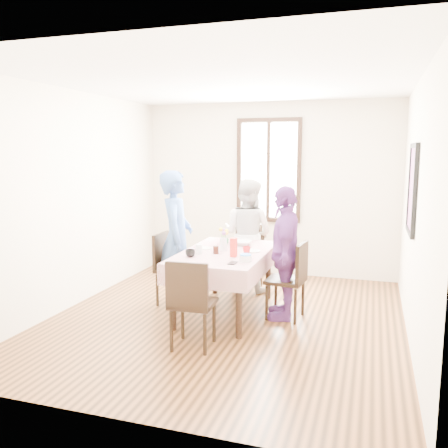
% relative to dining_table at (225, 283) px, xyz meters
% --- Properties ---
extents(ground, '(4.50, 4.50, 0.00)m').
position_rel_dining_table_xyz_m(ground, '(0.07, -0.20, -0.38)').
color(ground, black).
rests_on(ground, ground).
extents(back_wall, '(4.00, 0.00, 4.00)m').
position_rel_dining_table_xyz_m(back_wall, '(0.07, 2.05, 0.98)').
color(back_wall, beige).
rests_on(back_wall, ground).
extents(right_wall, '(0.00, 4.50, 4.50)m').
position_rel_dining_table_xyz_m(right_wall, '(2.07, -0.20, 0.98)').
color(right_wall, beige).
rests_on(right_wall, ground).
extents(window_frame, '(1.02, 0.06, 1.62)m').
position_rel_dining_table_xyz_m(window_frame, '(0.07, 2.03, 1.27)').
color(window_frame, black).
rests_on(window_frame, back_wall).
extents(window_pane, '(0.90, 0.02, 1.50)m').
position_rel_dining_table_xyz_m(window_pane, '(0.07, 2.04, 1.27)').
color(window_pane, white).
rests_on(window_pane, back_wall).
extents(art_poster, '(0.04, 0.76, 0.96)m').
position_rel_dining_table_xyz_m(art_poster, '(2.05, 0.10, 1.18)').
color(art_poster, red).
rests_on(art_poster, right_wall).
extents(dining_table, '(0.87, 1.55, 0.75)m').
position_rel_dining_table_xyz_m(dining_table, '(0.00, 0.00, 0.00)').
color(dining_table, black).
rests_on(dining_table, ground).
extents(tablecloth, '(0.99, 1.67, 0.01)m').
position_rel_dining_table_xyz_m(tablecloth, '(0.00, 0.00, 0.38)').
color(tablecloth, '#5A0213').
rests_on(tablecloth, dining_table).
extents(chair_left, '(0.43, 0.43, 0.91)m').
position_rel_dining_table_xyz_m(chair_left, '(-0.72, 0.15, 0.08)').
color(chair_left, black).
rests_on(chair_left, ground).
extents(chair_right, '(0.46, 0.46, 0.91)m').
position_rel_dining_table_xyz_m(chair_right, '(0.72, 0.05, 0.08)').
color(chair_right, black).
rests_on(chair_right, ground).
extents(chair_far, '(0.46, 0.46, 0.91)m').
position_rel_dining_table_xyz_m(chair_far, '(0.00, 1.07, 0.08)').
color(chair_far, black).
rests_on(chair_far, ground).
extents(chair_near, '(0.45, 0.45, 0.91)m').
position_rel_dining_table_xyz_m(chair_near, '(0.00, -1.07, 0.08)').
color(chair_near, black).
rests_on(chair_near, ground).
extents(person_left, '(0.56, 0.71, 1.71)m').
position_rel_dining_table_xyz_m(person_left, '(-0.71, 0.15, 0.48)').
color(person_left, '#3D5D9B').
rests_on(person_left, ground).
extents(person_far, '(0.89, 0.77, 1.57)m').
position_rel_dining_table_xyz_m(person_far, '(0.00, 1.05, 0.41)').
color(person_far, beige).
rests_on(person_far, ground).
extents(person_right, '(0.51, 0.96, 1.56)m').
position_rel_dining_table_xyz_m(person_right, '(0.71, 0.05, 0.40)').
color(person_right, '#65307A').
rests_on(person_right, ground).
extents(mug_black, '(0.14, 0.14, 0.09)m').
position_rel_dining_table_xyz_m(mug_black, '(-0.28, -0.42, 0.43)').
color(mug_black, black).
rests_on(mug_black, tablecloth).
extents(mug_flag, '(0.12, 0.12, 0.09)m').
position_rel_dining_table_xyz_m(mug_flag, '(0.29, -0.08, 0.43)').
color(mug_flag, red).
rests_on(mug_flag, tablecloth).
extents(mug_green, '(0.14, 0.14, 0.09)m').
position_rel_dining_table_xyz_m(mug_green, '(-0.13, 0.36, 0.43)').
color(mug_green, '#0C7226').
rests_on(mug_green, tablecloth).
extents(serving_bowl, '(0.25, 0.25, 0.06)m').
position_rel_dining_table_xyz_m(serving_bowl, '(0.10, 0.42, 0.42)').
color(serving_bowl, white).
rests_on(serving_bowl, tablecloth).
extents(juice_carton, '(0.07, 0.07, 0.21)m').
position_rel_dining_table_xyz_m(juice_carton, '(0.18, -0.25, 0.49)').
color(juice_carton, red).
rests_on(juice_carton, tablecloth).
extents(butter_tub, '(0.13, 0.13, 0.07)m').
position_rel_dining_table_xyz_m(butter_tub, '(0.36, -0.42, 0.42)').
color(butter_tub, white).
rests_on(butter_tub, tablecloth).
extents(jam_jar, '(0.06, 0.06, 0.09)m').
position_rel_dining_table_xyz_m(jam_jar, '(-0.06, -0.16, 0.43)').
color(jam_jar, black).
rests_on(jam_jar, tablecloth).
extents(drinking_glass, '(0.08, 0.08, 0.11)m').
position_rel_dining_table_xyz_m(drinking_glass, '(-0.25, -0.23, 0.44)').
color(drinking_glass, silver).
rests_on(drinking_glass, tablecloth).
extents(smartphone, '(0.08, 0.15, 0.01)m').
position_rel_dining_table_xyz_m(smartphone, '(0.26, -0.56, 0.39)').
color(smartphone, black).
rests_on(smartphone, tablecloth).
extents(flower_vase, '(0.08, 0.08, 0.16)m').
position_rel_dining_table_xyz_m(flower_vase, '(-0.03, 0.03, 0.47)').
color(flower_vase, silver).
rests_on(flower_vase, tablecloth).
extents(plate_left, '(0.20, 0.20, 0.01)m').
position_rel_dining_table_xyz_m(plate_left, '(-0.30, 0.07, 0.39)').
color(plate_left, white).
rests_on(plate_left, tablecloth).
extents(plate_right, '(0.20, 0.20, 0.01)m').
position_rel_dining_table_xyz_m(plate_right, '(0.31, 0.08, 0.39)').
color(plate_right, white).
rests_on(plate_right, tablecloth).
extents(plate_far, '(0.20, 0.20, 0.01)m').
position_rel_dining_table_xyz_m(plate_far, '(-0.00, 0.62, 0.39)').
color(plate_far, white).
rests_on(plate_far, tablecloth).
extents(butter_lid, '(0.12, 0.12, 0.01)m').
position_rel_dining_table_xyz_m(butter_lid, '(0.36, -0.42, 0.46)').
color(butter_lid, blue).
rests_on(butter_lid, butter_tub).
extents(flower_bunch, '(0.09, 0.09, 0.10)m').
position_rel_dining_table_xyz_m(flower_bunch, '(-0.03, 0.03, 0.60)').
color(flower_bunch, yellow).
rests_on(flower_bunch, flower_vase).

